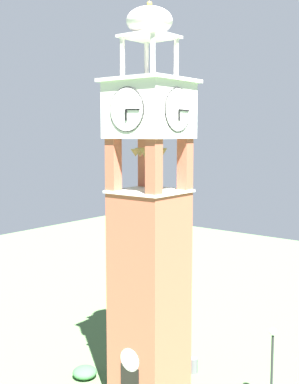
{
  "coord_description": "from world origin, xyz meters",
  "views": [
    {
      "loc": [
        14.55,
        -18.35,
        13.1
      ],
      "look_at": [
        0.0,
        0.0,
        10.34
      ],
      "focal_mm": 46.7,
      "sensor_mm": 36.0,
      "label": 1
    }
  ],
  "objects": [
    {
      "name": "clock_tower",
      "position": [
        -0.0,
        -0.0,
        7.9
      ],
      "size": [
        3.56,
        3.56,
        19.06
      ],
      "color": "#9E4C38",
      "rests_on": "ground"
    },
    {
      "name": "shrub_left_of_tower",
      "position": [
        -2.84,
        2.55,
        0.35
      ],
      "size": [
        0.8,
        0.8,
        0.7
      ],
      "primitive_type": "ellipsoid",
      "color": "#336638",
      "rests_on": "ground"
    },
    {
      "name": "trash_bin",
      "position": [
        0.17,
        3.65,
        0.4
      ],
      "size": [
        0.52,
        0.52,
        0.8
      ],
      "primitive_type": "cylinder",
      "color": "#4C4C51",
      "rests_on": "ground"
    },
    {
      "name": "shrub_behind_bench",
      "position": [
        -4.04,
        -0.53,
        0.31
      ],
      "size": [
        1.3,
        1.3,
        0.61
      ],
      "primitive_type": "ellipsoid",
      "color": "#336638",
      "rests_on": "ground"
    },
    {
      "name": "lamp_post",
      "position": [
        5.2,
        2.72,
        2.81
      ],
      "size": [
        0.36,
        0.36,
        4.09
      ],
      "color": "black",
      "rests_on": "ground"
    }
  ]
}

